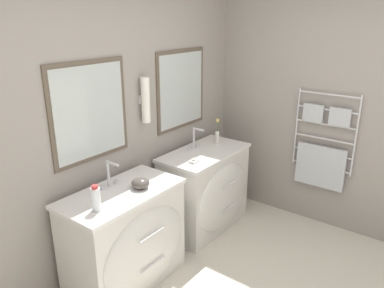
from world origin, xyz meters
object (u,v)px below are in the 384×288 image
vanity_left (127,239)px  vanity_right (207,189)px  amenity_bowl (141,183)px  flower_vase (217,134)px  toiletry_bottle (96,199)px

vanity_left → vanity_right: size_ratio=1.00×
amenity_bowl → flower_vase: size_ratio=0.53×
toiletry_bottle → amenity_bowl: toiletry_bottle is taller
vanity_left → amenity_bowl: bearing=-19.7°
toiletry_bottle → amenity_bowl: 0.45m
vanity_left → flower_vase: size_ratio=3.60×
vanity_left → toiletry_bottle: size_ratio=5.07×
vanity_right → amenity_bowl: 1.12m
vanity_right → flower_vase: (0.28, 0.06, 0.53)m
vanity_left → toiletry_bottle: (-0.32, -0.05, 0.51)m
amenity_bowl → toiletry_bottle: bearing=-179.4°
vanity_right → flower_vase: bearing=13.3°
vanity_right → vanity_left: bearing=180.0°
vanity_left → flower_vase: 1.52m
vanity_left → flower_vase: flower_vase is taller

